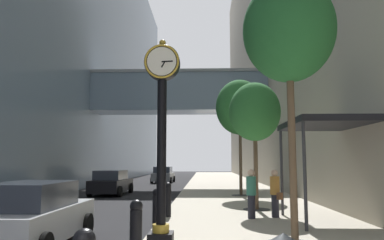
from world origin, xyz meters
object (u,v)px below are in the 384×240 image
at_px(street_tree_mid_far, 240,108).
at_px(street_tree_near, 289,32).
at_px(bollard_second, 136,230).
at_px(street_tree_mid_near, 255,112).
at_px(car_black_mid, 111,183).
at_px(pedestrian_walking, 275,192).
at_px(car_grey_far, 163,175).
at_px(car_silver_near, 33,216).
at_px(pedestrian_by_clock, 251,192).
at_px(bollard_third, 157,210).
at_px(bollard_fourth, 168,199).
at_px(street_clock, 162,130).

bearing_deg(street_tree_mid_far, street_tree_near, -90.00).
bearing_deg(street_tree_near, bollard_second, -151.75).
xyz_separation_m(bollard_second, street_tree_mid_near, (3.44, 8.32, 3.38)).
height_order(street_tree_near, car_black_mid, street_tree_near).
bearing_deg(bollard_second, pedestrian_walking, 58.39).
bearing_deg(car_grey_far, street_tree_mid_far, -68.11).
relative_size(street_tree_mid_far, car_silver_near, 1.65).
height_order(pedestrian_walking, pedestrian_by_clock, pedestrian_by_clock).
relative_size(bollard_second, bollard_third, 1.00).
distance_m(pedestrian_by_clock, car_black_mid, 13.06).
distance_m(bollard_fourth, car_grey_far, 24.45).
bearing_deg(car_silver_near, car_grey_far, 90.01).
bearing_deg(bollard_second, street_clock, 76.82).
xyz_separation_m(bollard_third, pedestrian_walking, (3.81, 3.09, 0.24)).
xyz_separation_m(street_tree_mid_far, car_black_mid, (-8.07, 1.74, -4.56)).
relative_size(street_tree_mid_near, car_black_mid, 1.21).
xyz_separation_m(pedestrian_walking, car_grey_far, (-6.68, 24.28, -0.23)).
height_order(street_tree_near, street_tree_mid_far, street_tree_mid_far).
bearing_deg(street_tree_mid_far, street_clock, -103.07).
xyz_separation_m(pedestrian_by_clock, car_silver_near, (-5.79, -4.02, -0.25)).
xyz_separation_m(street_tree_mid_far, pedestrian_walking, (0.37, -8.60, -4.30)).
xyz_separation_m(street_clock, car_black_mid, (-4.96, 15.16, -2.05)).
xyz_separation_m(street_tree_mid_far, pedestrian_by_clock, (-0.51, -8.91, -4.29)).
bearing_deg(street_tree_mid_far, car_black_mid, 167.86).
bearing_deg(bollard_third, pedestrian_by_clock, 43.52).
bearing_deg(bollard_third, bollard_fourth, 90.00).
height_order(bollard_fourth, street_tree_near, street_tree_near).
xyz_separation_m(street_clock, car_silver_near, (-3.18, 0.50, -2.03)).
height_order(bollard_second, car_grey_far, car_grey_far).
xyz_separation_m(bollard_fourth, car_grey_far, (-2.87, 24.28, 0.01)).
height_order(street_tree_near, car_grey_far, street_tree_near).
xyz_separation_m(street_tree_mid_near, car_grey_far, (-6.30, 22.16, -3.36)).
xyz_separation_m(street_tree_near, pedestrian_walking, (0.37, 4.34, -4.30)).
bearing_deg(street_tree_near, bollard_fourth, 128.33).
xyz_separation_m(street_tree_near, street_tree_mid_near, (0.00, 6.47, -1.17)).
distance_m(street_tree_mid_far, pedestrian_by_clock, 9.90).
distance_m(bollard_third, bollard_fourth, 3.10).
bearing_deg(bollard_fourth, pedestrian_walking, -0.07).
bearing_deg(car_silver_near, street_clock, -8.95).
distance_m(bollard_third, pedestrian_walking, 4.91).
height_order(street_clock, car_silver_near, street_clock).
bearing_deg(street_tree_mid_near, car_black_mid, 134.54).
distance_m(bollard_third, street_tree_mid_near, 7.10).
bearing_deg(car_silver_near, pedestrian_walking, 32.97).
bearing_deg(bollard_fourth, street_tree_near, -51.67).
height_order(bollard_fourth, street_tree_mid_near, street_tree_mid_near).
bearing_deg(bollard_second, car_black_mid, 105.68).
distance_m(bollard_second, bollard_fourth, 6.19).
relative_size(bollard_second, street_tree_mid_near, 0.23).
bearing_deg(car_grey_far, pedestrian_by_clock, -76.74).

